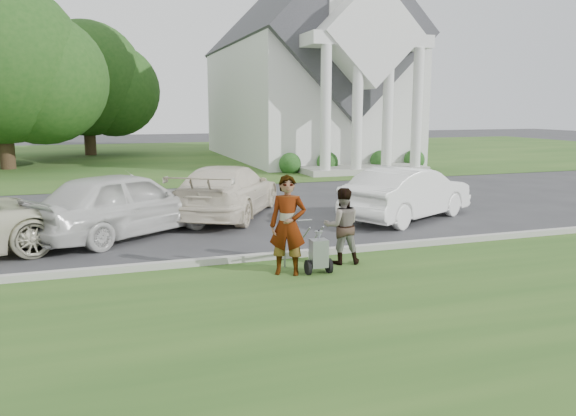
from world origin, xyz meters
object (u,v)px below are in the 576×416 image
tree_left (0,69)px  parking_meter_near (285,229)px  tree_back (86,84)px  striping_cart (318,254)px  church (305,63)px  car_c (227,191)px  car_b (125,203)px  person_right (342,227)px  car_d (408,193)px  person_left (288,226)px

tree_left → parking_meter_near: bearing=-70.0°
tree_back → striping_cart: (4.56, -30.71, -4.33)m
church → car_c: size_ratio=4.58×
parking_meter_near → car_b: (-2.90, 3.97, 0.03)m
tree_left → car_c: size_ratio=2.02×
striping_cart → person_right: size_ratio=0.63×
person_right → car_d: person_right is taller
car_b → car_c: 3.50m
car_c → car_d: car_c is taller
tree_back → person_right: size_ratio=6.11×
car_d → striping_cart: bearing=106.6°
striping_cart → person_left: size_ratio=0.52×
person_left → person_right: size_ratio=1.22×
church → tree_left: church is taller
tree_left → car_c: tree_left is taller
striping_cart → parking_meter_near: size_ratio=0.78×
person_right → car_b: size_ratio=0.32×
tree_back → person_right: bearing=-80.1°
tree_back → car_b: tree_back is taller
parking_meter_near → car_d: (4.94, 3.68, -0.05)m
person_left → car_b: (-2.81, 4.43, -0.13)m
car_c → tree_back: bearing=-51.1°
parking_meter_near → church: bearing=69.0°
car_c → person_left: bearing=117.5°
tree_back → car_c: size_ratio=1.83×
tree_back → person_left: bearing=-82.6°
church → car_d: 20.63m
car_c → parking_meter_near: bearing=118.2°
tree_left → car_d: bearing=-54.8°
tree_left → striping_cart: (8.56, -22.71, -4.71)m
person_right → car_d: 5.29m
striping_cart → car_d: 6.18m
parking_meter_near → car_b: size_ratio=0.26×
person_right → parking_meter_near: size_ratio=1.23×
person_left → parking_meter_near: size_ratio=1.50×
tree_back → parking_meter_near: (4.07, -30.12, -3.92)m
church → tree_back: 14.77m
tree_left → striping_cart: 24.73m
tree_left → car_b: tree_left is taller
church → striping_cart: size_ratio=24.20×
striping_cart → person_left: bearing=167.7°
striping_cart → person_left: (-0.58, 0.14, 0.56)m
tree_back → person_right: tree_back is taller
car_d → tree_back: bearing=-8.4°
church → tree_back: size_ratio=2.51×
car_b → person_right: bearing=-168.4°
person_left → tree_left: bearing=134.7°
tree_back → striping_cart: size_ratio=9.66×
car_b → car_d: bearing=-126.1°
tree_left → car_c: bearing=-63.4°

